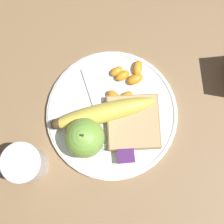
# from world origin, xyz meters

# --- Properties ---
(ground_plane) EXTENTS (3.00, 3.00, 0.00)m
(ground_plane) POSITION_xyz_m (0.00, 0.00, 0.00)
(ground_plane) COLOR olive
(plate) EXTENTS (0.25, 0.25, 0.01)m
(plate) POSITION_xyz_m (0.00, 0.00, 0.01)
(plate) COLOR white
(plate) RESTS_ON ground_plane
(juice_glass) EXTENTS (0.07, 0.07, 0.09)m
(juice_glass) POSITION_xyz_m (-0.08, 0.16, 0.04)
(juice_glass) COLOR silver
(juice_glass) RESTS_ON ground_plane
(apple) EXTENTS (0.07, 0.07, 0.08)m
(apple) POSITION_xyz_m (-0.05, 0.05, 0.05)
(apple) COLOR #84BC47
(apple) RESTS_ON plate
(banana) EXTENTS (0.07, 0.20, 0.04)m
(banana) POSITION_xyz_m (0.00, 0.02, 0.03)
(banana) COLOR #E0CC4C
(banana) RESTS_ON plate
(bread_slice) EXTENTS (0.11, 0.10, 0.02)m
(bread_slice) POSITION_xyz_m (-0.02, -0.04, 0.02)
(bread_slice) COLOR olive
(bread_slice) RESTS_ON plate
(fork) EXTENTS (0.16, 0.05, 0.00)m
(fork) POSITION_xyz_m (0.00, 0.02, 0.01)
(fork) COLOR silver
(fork) RESTS_ON plate
(jam_packet) EXTENTS (0.04, 0.03, 0.02)m
(jam_packet) POSITION_xyz_m (-0.08, -0.02, 0.02)
(jam_packet) COLOR silver
(jam_packet) RESTS_ON plate
(orange_segment_0) EXTENTS (0.03, 0.04, 0.02)m
(orange_segment_0) POSITION_xyz_m (0.06, -0.05, 0.02)
(orange_segment_0) COLOR orange
(orange_segment_0) RESTS_ON plate
(orange_segment_1) EXTENTS (0.04, 0.03, 0.02)m
(orange_segment_1) POSITION_xyz_m (0.03, -0.01, 0.02)
(orange_segment_1) COLOR orange
(orange_segment_1) RESTS_ON plate
(orange_segment_2) EXTENTS (0.03, 0.03, 0.01)m
(orange_segment_2) POSITION_xyz_m (0.08, -0.02, 0.02)
(orange_segment_2) COLOR orange
(orange_segment_2) RESTS_ON plate
(orange_segment_3) EXTENTS (0.03, 0.03, 0.02)m
(orange_segment_3) POSITION_xyz_m (0.07, -0.03, 0.02)
(orange_segment_3) COLOR orange
(orange_segment_3) RESTS_ON plate
(orange_segment_4) EXTENTS (0.03, 0.03, 0.01)m
(orange_segment_4) POSITION_xyz_m (0.03, -0.03, 0.02)
(orange_segment_4) COLOR orange
(orange_segment_4) RESTS_ON plate
(orange_segment_5) EXTENTS (0.03, 0.02, 0.02)m
(orange_segment_5) POSITION_xyz_m (0.08, -0.06, 0.02)
(orange_segment_5) COLOR orange
(orange_segment_5) RESTS_ON plate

